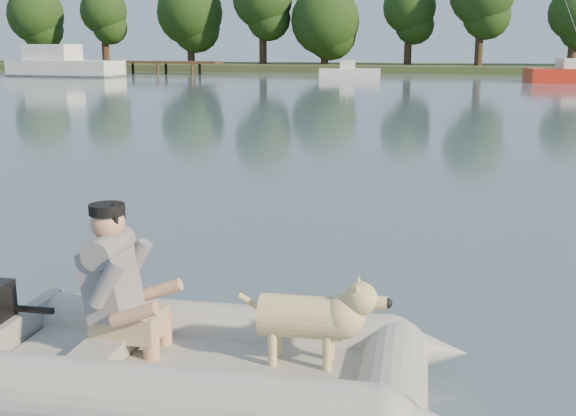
% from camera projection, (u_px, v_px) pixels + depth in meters
% --- Properties ---
extents(water, '(160.00, 160.00, 0.00)m').
position_uv_depth(water, '(232.00, 363.00, 5.82)').
color(water, slate).
rests_on(water, ground).
extents(shore_bank, '(160.00, 12.00, 0.70)m').
position_uv_depth(shore_bank, '(434.00, 69.00, 64.72)').
color(shore_bank, '#47512D').
rests_on(shore_bank, water).
extents(dock, '(18.00, 2.00, 1.04)m').
position_uv_depth(dock, '(117.00, 67.00, 60.71)').
color(dock, '#4C331E').
rests_on(dock, water).
extents(treeline, '(71.02, 7.35, 9.27)m').
position_uv_depth(treeline, '(394.00, 8.00, 63.49)').
color(treeline, '#332316').
rests_on(treeline, shore_bank).
extents(dinghy, '(4.78, 3.07, 1.46)m').
position_uv_depth(dinghy, '(207.00, 309.00, 5.24)').
color(dinghy, '#9B9A96').
rests_on(dinghy, water).
extents(man, '(0.79, 0.68, 1.14)m').
position_uv_depth(man, '(113.00, 276.00, 5.38)').
color(man, slate).
rests_on(man, dinghy).
extents(dog, '(1.00, 0.39, 0.66)m').
position_uv_depth(dog, '(302.00, 324.00, 5.18)').
color(dog, tan).
rests_on(dog, dinghy).
extents(cabin_cruiser, '(9.50, 4.24, 2.85)m').
position_uv_depth(cabin_cruiser, '(65.00, 60.00, 55.19)').
color(cabin_cruiser, white).
rests_on(cabin_cruiser, water).
extents(motorboat, '(4.66, 2.10, 1.92)m').
position_uv_depth(motorboat, '(350.00, 66.00, 52.20)').
color(motorboat, white).
rests_on(motorboat, water).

